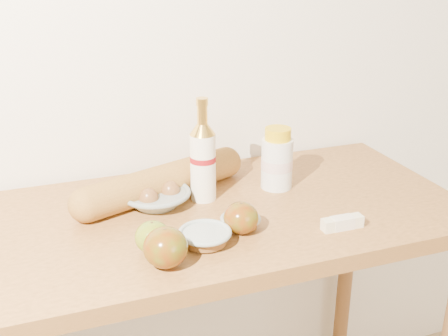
{
  "coord_description": "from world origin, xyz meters",
  "views": [
    {
      "loc": [
        -0.41,
        0.02,
        1.51
      ],
      "look_at": [
        0.0,
        1.15,
        1.02
      ],
      "focal_mm": 45.0,
      "sensor_mm": 36.0,
      "label": 1
    }
  ],
  "objects": [
    {
      "name": "apple_yellowgreen",
      "position": [
        -0.2,
        1.04,
        0.93
      ],
      "size": [
        0.08,
        0.08,
        0.07
      ],
      "rotation": [
        0.0,
        0.0,
        0.04
      ],
      "color": "olive",
      "rests_on": "table"
    },
    {
      "name": "apple_redgreen_front",
      "position": [
        -0.19,
        0.98,
        0.94
      ],
      "size": [
        0.12,
        0.12,
        0.08
      ],
      "rotation": [
        0.0,
        0.0,
        -0.33
      ],
      "color": "maroon",
      "rests_on": "table"
    },
    {
      "name": "syrup_bowl",
      "position": [
        0.01,
        1.08,
        0.91
      ],
      "size": [
        0.12,
        0.12,
        0.03
      ],
      "rotation": [
        0.0,
        0.0,
        -0.28
      ],
      "color": "#909D97",
      "rests_on": "table"
    },
    {
      "name": "sugar_bowl",
      "position": [
        -0.09,
        1.03,
        0.92
      ],
      "size": [
        0.14,
        0.14,
        0.03
      ],
      "rotation": [
        0.0,
        0.0,
        0.18
      ],
      "color": "#99A7A1",
      "rests_on": "table"
    },
    {
      "name": "baguette",
      "position": [
        -0.11,
        1.3,
        0.94
      ],
      "size": [
        0.5,
        0.25,
        0.08
      ],
      "rotation": [
        0.0,
        0.0,
        0.34
      ],
      "color": "#B58037",
      "rests_on": "table"
    },
    {
      "name": "back_wall",
      "position": [
        0.0,
        1.51,
        1.3
      ],
      "size": [
        3.5,
        0.02,
        2.6
      ],
      "primitive_type": "cube",
      "color": "white",
      "rests_on": "ground"
    },
    {
      "name": "egg_bowl",
      "position": [
        -0.14,
        1.26,
        0.92
      ],
      "size": [
        0.22,
        0.22,
        0.06
      ],
      "rotation": [
        0.0,
        0.0,
        0.38
      ],
      "color": "gray",
      "rests_on": "table"
    },
    {
      "name": "butter_stick",
      "position": [
        0.23,
        0.99,
        0.91
      ],
      "size": [
        0.1,
        0.03,
        0.03
      ],
      "rotation": [
        0.0,
        0.0,
        -0.01
      ],
      "color": "beige",
      "rests_on": "table"
    },
    {
      "name": "table",
      "position": [
        0.0,
        1.18,
        0.78
      ],
      "size": [
        1.2,
        0.6,
        0.9
      ],
      "color": "#B07639",
      "rests_on": "ground"
    },
    {
      "name": "cream_bottle",
      "position": [
        0.19,
        1.26,
        0.98
      ],
      "size": [
        0.09,
        0.09,
        0.16
      ],
      "rotation": [
        0.0,
        0.0,
        0.14
      ],
      "color": "white",
      "rests_on": "table"
    },
    {
      "name": "bourbon_bottle",
      "position": [
        -0.02,
        1.25,
        1.01
      ],
      "size": [
        0.08,
        0.08,
        0.26
      ],
      "rotation": [
        0.0,
        0.0,
        -0.41
      ],
      "color": "white",
      "rests_on": "table"
    },
    {
      "name": "apple_redgreen_right",
      "position": [
        0.01,
        1.05,
        0.94
      ],
      "size": [
        0.1,
        0.1,
        0.07
      ],
      "rotation": [
        0.0,
        0.0,
        -0.26
      ],
      "color": "#900F07",
      "rests_on": "table"
    }
  ]
}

